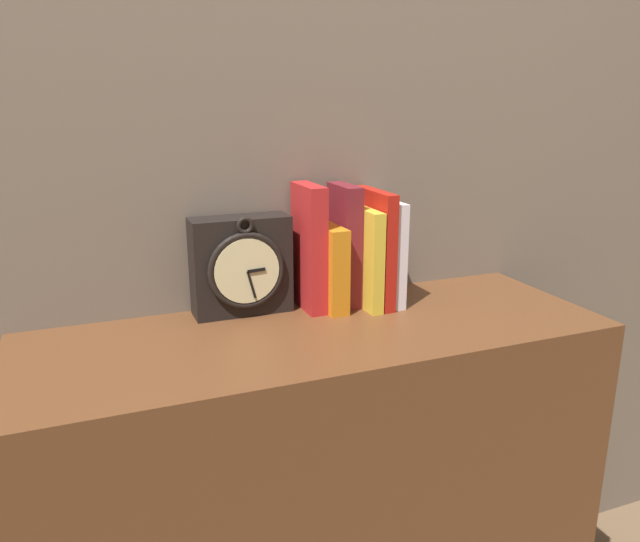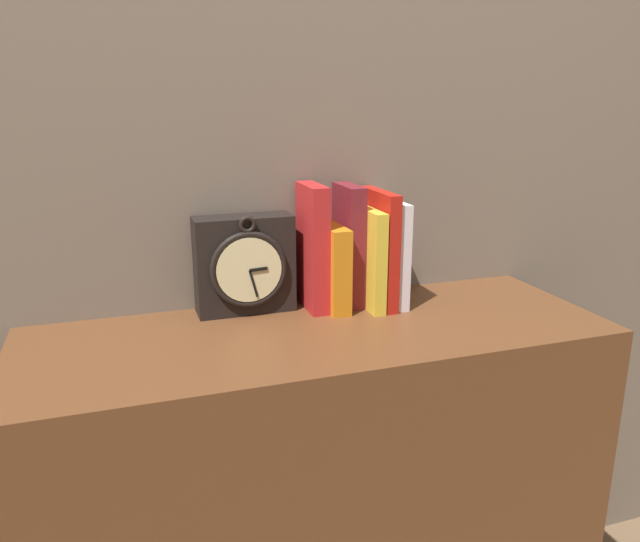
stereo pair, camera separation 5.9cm
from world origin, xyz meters
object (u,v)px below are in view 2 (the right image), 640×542
at_px(book_slot3_yellow, 366,257).
at_px(book_slot1_orange, 331,267).
at_px(book_slot0_red, 313,247).
at_px(book_slot2_maroon, 349,245).
at_px(book_slot5_white, 390,252).
at_px(clock, 245,265).
at_px(book_slot4_red, 379,248).

bearing_deg(book_slot3_yellow, book_slot1_orange, 172.71).
distance_m(book_slot0_red, book_slot1_orange, 0.06).
distance_m(book_slot2_maroon, book_slot5_white, 0.09).
distance_m(book_slot1_orange, book_slot5_white, 0.13).
relative_size(clock, book_slot5_white, 0.94).
xyz_separation_m(book_slot1_orange, book_slot2_maroon, (0.04, 0.01, 0.04)).
distance_m(book_slot3_yellow, book_slot4_red, 0.03).
xyz_separation_m(book_slot0_red, book_slot2_maroon, (0.08, 0.00, -0.00)).
bearing_deg(book_slot0_red, book_slot5_white, -5.17).
bearing_deg(book_slot0_red, book_slot3_yellow, -9.76).
relative_size(clock, book_slot4_red, 0.85).
height_order(book_slot4_red, book_slot5_white, book_slot4_red).
bearing_deg(book_slot5_white, book_slot1_orange, 177.62).
relative_size(book_slot0_red, book_slot5_white, 1.17).
distance_m(book_slot0_red, book_slot5_white, 0.17).
bearing_deg(book_slot1_orange, clock, 170.59).
bearing_deg(clock, book_slot1_orange, -9.41).
relative_size(clock, book_slot3_yellow, 0.99).
xyz_separation_m(book_slot0_red, book_slot4_red, (0.14, -0.02, -0.01)).
bearing_deg(clock, book_slot3_yellow, -8.78).
xyz_separation_m(book_slot2_maroon, book_slot4_red, (0.06, -0.02, -0.01)).
bearing_deg(book_slot0_red, book_slot2_maroon, 2.82).
xyz_separation_m(book_slot3_yellow, book_slot5_white, (0.05, 0.00, 0.01)).
height_order(book_slot1_orange, book_slot2_maroon, book_slot2_maroon).
bearing_deg(book_slot5_white, book_slot0_red, 174.83).
xyz_separation_m(book_slot1_orange, book_slot5_white, (0.13, -0.01, 0.02)).
height_order(book_slot3_yellow, book_slot5_white, book_slot5_white).
bearing_deg(book_slot1_orange, book_slot0_red, 165.54).
xyz_separation_m(clock, book_slot2_maroon, (0.21, -0.02, 0.03)).
height_order(clock, book_slot3_yellow, book_slot3_yellow).
height_order(clock, book_slot5_white, book_slot5_white).
relative_size(book_slot1_orange, book_slot3_yellow, 0.84).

